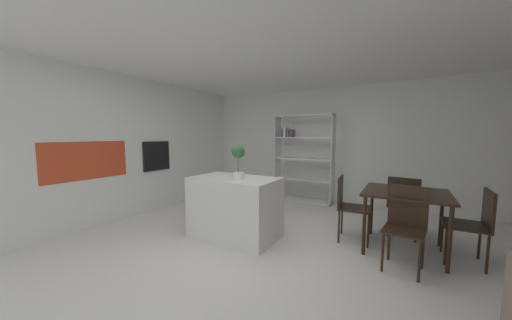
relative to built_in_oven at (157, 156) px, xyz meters
The scene contains 14 objects.
ground_plane 2.89m from the built_in_oven, 11.82° to the right, with size 9.27×9.27×0.00m, color silver.
ceiling_slab 3.08m from the built_in_oven, 11.82° to the right, with size 6.74×6.14×0.06m.
back_partition 3.62m from the built_in_oven, 43.54° to the left, with size 6.74×0.06×2.57m, color white.
tall_cabinet_run_left 0.68m from the built_in_oven, 122.90° to the right, with size 0.67×5.54×2.57m, color white.
cabinet_niche_splashback 1.29m from the built_in_oven, 90.73° to the right, with size 0.01×1.27×0.60m.
built_in_oven is the anchor object (origin of this frame).
kitchen_island 2.30m from the built_in_oven, ahead, with size 1.26×0.75×0.88m, color white.
potted_plant_on_island 2.34m from the built_in_oven, 10.72° to the right, with size 0.19×0.19×0.49m.
open_bookshelf 3.11m from the built_in_oven, 42.25° to the left, with size 1.33×0.32×1.94m.
dining_table 4.38m from the built_in_oven, ahead, with size 0.98×0.91×0.78m.
dining_chair_island_side 3.70m from the built_in_oven, ahead, with size 0.47×0.46×0.91m.
dining_chair_window_side 5.10m from the built_in_oven, ahead, with size 0.43×0.45×0.89m.
dining_chair_far 4.45m from the built_in_oven, 11.03° to the left, with size 0.46×0.47×0.90m.
dining_chair_near 4.40m from the built_in_oven, ahead, with size 0.45×0.45×0.93m.
Camera 1 is at (1.70, -2.81, 1.50)m, focal length 17.80 mm.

